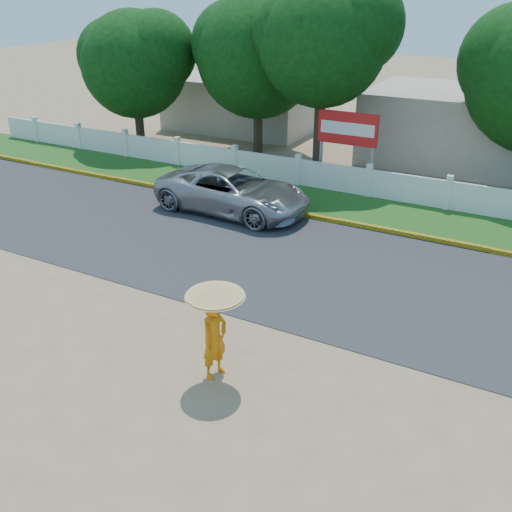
{
  "coord_description": "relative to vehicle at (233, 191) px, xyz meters",
  "views": [
    {
      "loc": [
        6.18,
        -9.47,
        7.56
      ],
      "look_at": [
        0.0,
        2.0,
        1.3
      ],
      "focal_mm": 40.0,
      "sensor_mm": 36.0,
      "label": 1
    }
  ],
  "objects": [
    {
      "name": "grass_verge",
      "position": [
        3.83,
        2.42,
        -0.77
      ],
      "size": [
        60.0,
        3.5,
        0.03
      ],
      "primitive_type": "cube",
      "color": "#2D601E",
      "rests_on": "ground"
    },
    {
      "name": "billboard",
      "position": [
        2.45,
        4.97,
        1.35
      ],
      "size": [
        2.5,
        0.13,
        2.95
      ],
      "color": "gray",
      "rests_on": "ground"
    },
    {
      "name": "fence",
      "position": [
        3.83,
        3.87,
        -0.24
      ],
      "size": [
        40.0,
        0.1,
        1.1
      ],
      "primitive_type": "cube",
      "color": "silver",
      "rests_on": "ground"
    },
    {
      "name": "ground",
      "position": [
        3.83,
        -7.33,
        -0.79
      ],
      "size": [
        120.0,
        120.0,
        0.0
      ],
      "primitive_type": "plane",
      "color": "#9E8460",
      "rests_on": "ground"
    },
    {
      "name": "monk_with_parasol",
      "position": [
        4.58,
        -8.5,
        0.66
      ],
      "size": [
        1.22,
        1.22,
        2.23
      ],
      "color": "orange",
      "rests_on": "ground"
    },
    {
      "name": "building_near",
      "position": [
        6.83,
        10.67,
        0.81
      ],
      "size": [
        10.0,
        6.0,
        3.2
      ],
      "primitive_type": "cube",
      "color": "#B7AD99",
      "rests_on": "ground"
    },
    {
      "name": "tree_row",
      "position": [
        7.91,
        6.98,
        4.01
      ],
      "size": [
        37.0,
        7.53,
        8.65
      ],
      "color": "#473828",
      "rests_on": "ground"
    },
    {
      "name": "road",
      "position": [
        3.83,
        -2.83,
        -0.78
      ],
      "size": [
        60.0,
        7.0,
        0.02
      ],
      "primitive_type": "cube",
      "color": "#38383A",
      "rests_on": "ground"
    },
    {
      "name": "building_far",
      "position": [
        -6.17,
        11.67,
        0.61
      ],
      "size": [
        8.0,
        5.0,
        2.8
      ],
      "primitive_type": "cube",
      "color": "#B7AD99",
      "rests_on": "ground"
    },
    {
      "name": "vehicle",
      "position": [
        0.0,
        0.0,
        0.0
      ],
      "size": [
        5.76,
        2.8,
        1.58
      ],
      "primitive_type": "imported",
      "rotation": [
        0.0,
        0.0,
        1.54
      ],
      "color": "#9A9CA2",
      "rests_on": "ground"
    },
    {
      "name": "curb",
      "position": [
        3.83,
        0.72,
        -0.71
      ],
      "size": [
        40.0,
        0.18,
        0.16
      ],
      "primitive_type": "cube",
      "color": "yellow",
      "rests_on": "ground"
    }
  ]
}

